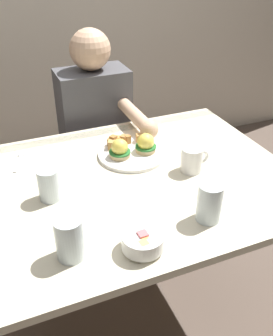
{
  "coord_description": "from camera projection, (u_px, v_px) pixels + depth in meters",
  "views": [
    {
      "loc": [
        -0.41,
        -1.05,
        1.5
      ],
      "look_at": [
        0.03,
        0.0,
        0.78
      ],
      "focal_mm": 40.2,
      "sensor_mm": 36.0,
      "label": 1
    }
  ],
  "objects": [
    {
      "name": "ground_plane",
      "position": [
        131.0,
        310.0,
        1.76
      ],
      "size": [
        6.0,
        6.0,
        0.0
      ],
      "primitive_type": "plane",
      "color": "brown"
    },
    {
      "name": "dining_table",
      "position": [
        129.0,
        202.0,
        1.42
      ],
      "size": [
        1.2,
        0.9,
        0.74
      ],
      "color": "beige",
      "rests_on": "ground_plane"
    },
    {
      "name": "eggs_benedict_plate",
      "position": [
        132.0,
        150.0,
        1.49
      ],
      "size": [
        0.27,
        0.27,
        0.09
      ],
      "color": "white",
      "rests_on": "dining_table"
    },
    {
      "name": "fruit_bowl",
      "position": [
        143.0,
        242.0,
        1.04
      ],
      "size": [
        0.12,
        0.12,
        0.06
      ],
      "color": "white",
      "rests_on": "dining_table"
    },
    {
      "name": "coffee_mug",
      "position": [
        192.0,
        159.0,
        1.38
      ],
      "size": [
        0.11,
        0.08,
        0.09
      ],
      "color": "white",
      "rests_on": "dining_table"
    },
    {
      "name": "fork",
      "position": [
        19.0,
        160.0,
        1.47
      ],
      "size": [
        0.07,
        0.15,
        0.0
      ],
      "color": "silver",
      "rests_on": "dining_table"
    },
    {
      "name": "water_glass_near",
      "position": [
        50.0,
        186.0,
        1.24
      ],
      "size": [
        0.07,
        0.07,
        0.11
      ],
      "color": "silver",
      "rests_on": "dining_table"
    },
    {
      "name": "water_glass_far",
      "position": [
        70.0,
        241.0,
        1.01
      ],
      "size": [
        0.08,
        0.08,
        0.13
      ],
      "color": "silver",
      "rests_on": "dining_table"
    },
    {
      "name": "water_glass_extra",
      "position": [
        209.0,
        204.0,
        1.14
      ],
      "size": [
        0.08,
        0.08,
        0.13
      ],
      "color": "silver",
      "rests_on": "dining_table"
    },
    {
      "name": "diner_person",
      "position": [
        98.0,
        130.0,
        1.9
      ],
      "size": [
        0.34,
        0.54,
        1.14
      ],
      "color": "#33333D",
      "rests_on": "ground_plane"
    }
  ]
}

